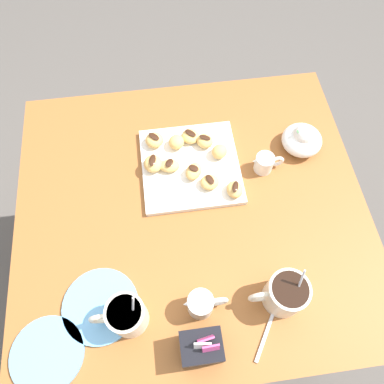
{
  "coord_description": "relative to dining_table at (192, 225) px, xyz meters",
  "views": [
    {
      "loc": [
        0.06,
        0.41,
        1.61
      ],
      "look_at": [
        -0.01,
        -0.04,
        0.72
      ],
      "focal_mm": 34.34,
      "sensor_mm": 36.0,
      "label": 1
    }
  ],
  "objects": [
    {
      "name": "ground_plane",
      "position": [
        0.0,
        0.0,
        -0.58
      ],
      "size": [
        8.0,
        8.0,
        0.0
      ],
      "primitive_type": "plane",
      "color": "#514C47"
    },
    {
      "name": "dining_table",
      "position": [
        0.0,
        0.0,
        0.0
      ],
      "size": [
        0.95,
        0.88,
        0.7
      ],
      "color": "#935628",
      "rests_on": "ground_plane"
    },
    {
      "name": "pastry_plate_square",
      "position": [
        -0.01,
        -0.13,
        0.13
      ],
      "size": [
        0.27,
        0.27,
        0.02
      ],
      "primitive_type": "cube",
      "color": "silver",
      "rests_on": "dining_table"
    },
    {
      "name": "coffee_mug_cream_left",
      "position": [
        -0.18,
        0.26,
        0.18
      ],
      "size": [
        0.14,
        0.09,
        0.15
      ],
      "color": "silver",
      "rests_on": "dining_table"
    },
    {
      "name": "coffee_mug_cream_right",
      "position": [
        0.18,
        0.26,
        0.18
      ],
      "size": [
        0.13,
        0.09,
        0.15
      ],
      "color": "silver",
      "rests_on": "dining_table"
    },
    {
      "name": "cream_pitcher_white",
      "position": [
        0.01,
        0.26,
        0.16
      ],
      "size": [
        0.1,
        0.06,
        0.07
      ],
      "color": "silver",
      "rests_on": "dining_table"
    },
    {
      "name": "sugar_caddy",
      "position": [
        0.03,
        0.35,
        0.17
      ],
      "size": [
        0.09,
        0.07,
        0.11
      ],
      "color": "black",
      "rests_on": "dining_table"
    },
    {
      "name": "ice_cream_bowl",
      "position": [
        -0.34,
        -0.16,
        0.16
      ],
      "size": [
        0.12,
        0.12,
        0.09
      ],
      "color": "silver",
      "rests_on": "dining_table"
    },
    {
      "name": "chocolate_sauce_pitcher",
      "position": [
        -0.22,
        -0.1,
        0.16
      ],
      "size": [
        0.09,
        0.05,
        0.06
      ],
      "color": "silver",
      "rests_on": "dining_table"
    },
    {
      "name": "saucer_sky_left",
      "position": [
        0.37,
        0.32,
        0.13
      ],
      "size": [
        0.17,
        0.17,
        0.01
      ],
      "primitive_type": "cylinder",
      "color": "#66A8DB",
      "rests_on": "dining_table"
    },
    {
      "name": "saucer_sky_right",
      "position": [
        0.25,
        0.23,
        0.13
      ],
      "size": [
        0.18,
        0.18,
        0.01
      ],
      "primitive_type": "cylinder",
      "color": "#66A8DB",
      "rests_on": "dining_table"
    },
    {
      "name": "loose_spoon_near_saucer",
      "position": [
        -0.15,
        0.31,
        0.13
      ],
      "size": [
        0.1,
        0.14,
        0.01
      ],
      "color": "silver",
      "rests_on": "dining_table"
    },
    {
      "name": "beignet_0",
      "position": [
        -0.02,
        -0.21,
        0.16
      ],
      "size": [
        0.07,
        0.07,
        0.03
      ],
      "primitive_type": "ellipsoid",
      "rotation": [
        0.0,
        0.0,
        2.05
      ],
      "color": "#E5B260",
      "rests_on": "pastry_plate_square"
    },
    {
      "name": "chocolate_drizzle_0",
      "position": [
        -0.02,
        -0.21,
        0.17
      ],
      "size": [
        0.04,
        0.04,
        0.0
      ],
      "primitive_type": "ellipsoid",
      "rotation": [
        0.0,
        0.0,
        2.36
      ],
      "color": "#381E11",
      "rests_on": "beignet_0"
    },
    {
      "name": "beignet_1",
      "position": [
        0.09,
        -0.13,
        0.16
      ],
      "size": [
        0.06,
        0.06,
        0.04
      ],
      "primitive_type": "ellipsoid",
      "rotation": [
        0.0,
        0.0,
        4.78
      ],
      "color": "#E5B260",
      "rests_on": "pastry_plate_square"
    },
    {
      "name": "chocolate_drizzle_1",
      "position": [
        0.09,
        -0.13,
        0.18
      ],
      "size": [
        0.03,
        0.04,
        0.0
      ],
      "primitive_type": "ellipsoid",
      "rotation": [
        0.0,
        0.0,
        4.48
      ],
      "color": "#381E11",
      "rests_on": "beignet_1"
    },
    {
      "name": "beignet_2",
      "position": [
        -0.1,
        -0.15,
        0.16
      ],
      "size": [
        0.06,
        0.06,
        0.04
      ],
      "primitive_type": "ellipsoid",
      "rotation": [
        0.0,
        0.0,
        2.32
      ],
      "color": "#E5B260",
      "rests_on": "pastry_plate_square"
    },
    {
      "name": "beignet_3",
      "position": [
        -0.12,
        -0.02,
        0.16
      ],
      "size": [
        0.04,
        0.05,
        0.03
      ],
      "primitive_type": "ellipsoid",
      "rotation": [
        0.0,
        0.0,
        4.68
      ],
      "color": "#E5B260",
      "rests_on": "pastry_plate_square"
    },
    {
      "name": "chocolate_drizzle_3",
      "position": [
        -0.12,
        -0.02,
        0.17
      ],
      "size": [
        0.03,
        0.04,
        0.0
      ],
      "primitive_type": "ellipsoid",
      "rotation": [
        0.0,
        0.0,
        4.36
      ],
      "color": "#381E11",
      "rests_on": "beignet_3"
    },
    {
      "name": "beignet_4",
      "position": [
        0.05,
        -0.12,
        0.16
      ],
      "size": [
        0.06,
        0.05,
        0.03
      ],
      "primitive_type": "ellipsoid",
      "rotation": [
        0.0,
        0.0,
        4.62
      ],
      "color": "#E5B260",
      "rests_on": "pastry_plate_square"
    },
    {
      "name": "chocolate_drizzle_4",
      "position": [
        0.05,
        -0.12,
        0.17
      ],
      "size": [
        0.03,
        0.03,
        0.0
      ],
      "primitive_type": "ellipsoid",
      "rotation": [
        0.0,
        0.0,
        4.16
      ],
      "color": "#381E11",
      "rests_on": "beignet_4"
    },
    {
      "name": "beignet_5",
      "position": [
        -0.02,
        -0.09,
        0.16
      ],
      "size": [
        0.07,
        0.07,
        0.03
      ],
      "primitive_type": "ellipsoid",
      "rotation": [
        0.0,
        0.0,
        2.53
      ],
      "color": "#E5B260",
      "rests_on": "pastry_plate_square"
    },
    {
      "name": "chocolate_drizzle_5",
      "position": [
        -0.02,
        -0.09,
        0.17
      ],
      "size": [
        0.03,
        0.03,
        0.0
      ],
      "primitive_type": "ellipsoid",
      "rotation": [
        0.0,
        0.0,
        2.5
      ],
      "color": "#381E11",
      "rests_on": "beignet_5"
    },
    {
      "name": "beignet_6",
      "position": [
        -0.06,
        -0.19,
        0.16
      ],
      "size": [
        0.07,
        0.07,
        0.03
      ],
      "primitive_type": "ellipsoid",
      "rotation": [
        0.0,
        0.0,
        2.25
      ],
      "color": "#E5B260",
      "rests_on": "pastry_plate_square"
    },
    {
      "name": "chocolate_drizzle_6",
      "position": [
        -0.06,
        -0.19,
        0.17
      ],
      "size": [
        0.04,
        0.03,
        0.0
      ],
      "primitive_type": "ellipsoid",
      "rotation": [
        0.0,
        0.0,
        2.64
      ],
      "color": "#381E11",
      "rests_on": "beignet_6"
    },
    {
      "name": "beignet_7",
      "position": [
        -0.06,
        -0.06,
        0.16
      ],
      "size": [
        0.06,
        0.06,
        0.03
      ],
      "primitive_type": "ellipsoid",
      "rotation": [
        0.0,
        0.0,
        4.91
      ],
      "color": "#E5B260",
      "rests_on": "pastry_plate_square"
    },
    {
      "name": "chocolate_drizzle_7",
      "position": [
        -0.06,
        -0.06,
        0.17
      ],
      "size": [
        0.03,
        0.04,
        0.0
      ],
      "primitive_type": "ellipsoid",
      "rotation": [
        0.0,
        0.0,
        5.09
      ],
      "color": "#381E11",
      "rests_on": "beignet_7"
    },
    {
      "name": "beignet_8",
      "position": [
        0.02,
        -0.2,
        0.16
      ],
      "size": [
        0.06,
        0.06,
        0.04
      ],
      "primitive_type": "ellipsoid",
      "rotation": [
        0.0,
        0.0,
        1.13
      ],
      "color": "#E5B260",
      "rests_on": "pastry_plate_square"
    },
    {
      "name": "beignet_9",
      "position": [
        0.08,
        -0.21,
        0.16
      ],
      "size": [
        0.07,
        0.07,
        0.03
      ],
      "primitive_type": "ellipsoid",
      "rotation": [
        0.0,
        0.0,
        2.07
      ],
      "color": "#E5B260",
      "rests_on": "pastry_plate_square"
    },
    {
      "name": "chocolate_drizzle_9",
      "position": [
        0.08,
        -0.21,
        0.18
      ],
      "size": [
        0.04,
        0.04,
        0.0
      ],
      "primitive_type": "ellipsoid",
      "rotation": [
        0.0,
        0.0,
        2.36
      ],
      "color": "#381E11",
      "rests_on": "beignet_9"
    }
  ]
}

